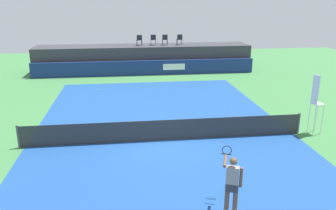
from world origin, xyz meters
name	(u,v)px	position (x,y,z in m)	size (l,w,h in m)	color
ground_plane	(159,118)	(0.00, 3.00, 0.00)	(48.00, 48.00, 0.00)	#3D7A42
court_inner	(165,140)	(0.00, 0.00, 0.00)	(12.00, 22.00, 0.00)	#1C478C
sponsor_wall	(145,68)	(0.01, 13.50, 0.60)	(18.00, 0.22, 1.20)	navy
spectator_platform	(144,58)	(0.00, 15.30, 1.10)	(18.00, 2.80, 2.20)	#38383D
spectator_chair_far_left	(139,40)	(-0.35, 15.18, 2.69)	(0.45, 0.45, 0.89)	#1E232D
spectator_chair_left	(153,39)	(0.84, 15.30, 2.69)	(0.47, 0.47, 0.89)	#1E232D
spectator_chair_center	(165,39)	(1.82, 15.24, 2.69)	(0.46, 0.46, 0.89)	#1E232D
spectator_chair_right	(179,39)	(3.06, 15.16, 2.69)	(0.46, 0.46, 0.89)	#1E232D
umpire_chair	(316,100)	(6.90, -0.02, 1.59)	(0.50, 0.50, 2.76)	white
tennis_net	(165,130)	(0.00, 0.00, 0.47)	(12.40, 0.02, 0.95)	#2D2D2D
net_post_near	(18,137)	(-6.20, 0.00, 0.50)	(0.10, 0.10, 1.00)	#4C4C51
net_post_far	(299,123)	(6.20, 0.00, 0.50)	(0.10, 0.10, 1.00)	#4C4C51
tennis_player	(232,183)	(1.25, -5.54, 0.96)	(0.55, 1.25, 1.77)	white
tennis_ball	(99,90)	(-3.48, 9.10, 0.04)	(0.07, 0.07, 0.07)	#D8EA33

